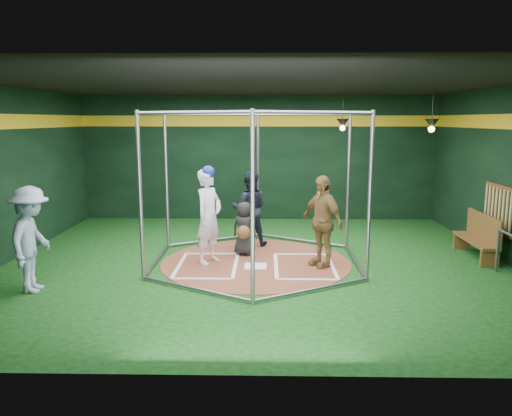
{
  "coord_description": "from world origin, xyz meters",
  "views": [
    {
      "loc": [
        0.21,
        -9.69,
        2.84
      ],
      "look_at": [
        0.0,
        0.1,
        1.1
      ],
      "focal_mm": 35.0,
      "sensor_mm": 36.0,
      "label": 1
    }
  ],
  "objects_px": {
    "umpire": "(249,209)",
    "dugout_bench": "(479,236)",
    "visitor_leopard": "(322,221)",
    "batter_figure": "(209,215)"
  },
  "relations": [
    {
      "from": "umpire",
      "to": "dugout_bench",
      "type": "xyz_separation_m",
      "value": [
        4.8,
        -0.93,
        -0.38
      ]
    },
    {
      "from": "dugout_bench",
      "to": "visitor_leopard",
      "type": "bearing_deg",
      "value": -168.56
    },
    {
      "from": "visitor_leopard",
      "to": "umpire",
      "type": "height_order",
      "value": "visitor_leopard"
    },
    {
      "from": "visitor_leopard",
      "to": "dugout_bench",
      "type": "bearing_deg",
      "value": 65.21
    },
    {
      "from": "batter_figure",
      "to": "visitor_leopard",
      "type": "distance_m",
      "value": 2.22
    },
    {
      "from": "visitor_leopard",
      "to": "dugout_bench",
      "type": "height_order",
      "value": "visitor_leopard"
    },
    {
      "from": "batter_figure",
      "to": "visitor_leopard",
      "type": "height_order",
      "value": "batter_figure"
    },
    {
      "from": "visitor_leopard",
      "to": "umpire",
      "type": "bearing_deg",
      "value": -173.95
    },
    {
      "from": "batter_figure",
      "to": "visitor_leopard",
      "type": "bearing_deg",
      "value": -4.26
    },
    {
      "from": "visitor_leopard",
      "to": "umpire",
      "type": "relative_size",
      "value": 1.06
    }
  ]
}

